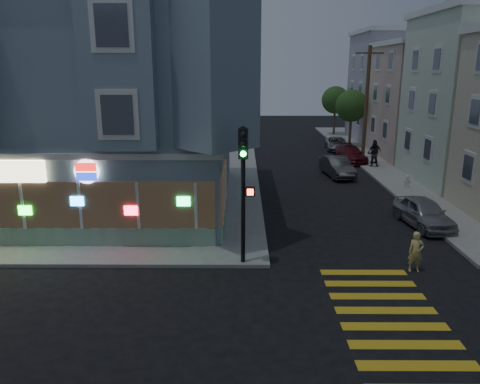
{
  "coord_description": "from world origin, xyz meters",
  "views": [
    {
      "loc": [
        1.93,
        -14.62,
        7.52
      ],
      "look_at": [
        1.82,
        5.02,
        2.24
      ],
      "focal_mm": 35.0,
      "sensor_mm": 36.0,
      "label": 1
    }
  ],
  "objects_px": {
    "parked_car_c": "(350,154)",
    "traffic_signal": "(244,173)",
    "running_child": "(416,252)",
    "street_tree_near": "(352,106)",
    "parked_car_b": "(337,167)",
    "pedestrian_a": "(373,154)",
    "pedestrian_b": "(375,152)",
    "street_tree_far": "(335,100)",
    "parked_car_a": "(424,213)",
    "parked_car_d": "(337,144)",
    "fire_hydrant": "(407,181)",
    "utility_pole": "(366,101)"
  },
  "relations": [
    {
      "from": "utility_pole",
      "to": "street_tree_near",
      "type": "height_order",
      "value": "utility_pole"
    },
    {
      "from": "street_tree_near",
      "to": "running_child",
      "type": "relative_size",
      "value": 3.39
    },
    {
      "from": "parked_car_a",
      "to": "parked_car_c",
      "type": "height_order",
      "value": "parked_car_a"
    },
    {
      "from": "street_tree_far",
      "to": "pedestrian_a",
      "type": "height_order",
      "value": "street_tree_far"
    },
    {
      "from": "parked_car_b",
      "to": "parked_car_c",
      "type": "bearing_deg",
      "value": 60.1
    },
    {
      "from": "fire_hydrant",
      "to": "parked_car_c",
      "type": "bearing_deg",
      "value": 100.25
    },
    {
      "from": "utility_pole",
      "to": "pedestrian_b",
      "type": "height_order",
      "value": "utility_pole"
    },
    {
      "from": "street_tree_near",
      "to": "fire_hydrant",
      "type": "distance_m",
      "value": 16.37
    },
    {
      "from": "street_tree_far",
      "to": "pedestrian_a",
      "type": "relative_size",
      "value": 2.85
    },
    {
      "from": "parked_car_c",
      "to": "parked_car_d",
      "type": "xyz_separation_m",
      "value": [
        0.0,
        5.67,
        -0.06
      ]
    },
    {
      "from": "utility_pole",
      "to": "pedestrian_a",
      "type": "xyz_separation_m",
      "value": [
        -0.1,
        -3.49,
        -3.72
      ]
    },
    {
      "from": "pedestrian_b",
      "to": "parked_car_b",
      "type": "distance_m",
      "value": 5.34
    },
    {
      "from": "street_tree_far",
      "to": "parked_car_d",
      "type": "relative_size",
      "value": 1.26
    },
    {
      "from": "utility_pole",
      "to": "traffic_signal",
      "type": "relative_size",
      "value": 1.71
    },
    {
      "from": "utility_pole",
      "to": "running_child",
      "type": "bearing_deg",
      "value": -99.05
    },
    {
      "from": "utility_pole",
      "to": "traffic_signal",
      "type": "distance_m",
      "value": 24.05
    },
    {
      "from": "parked_car_a",
      "to": "parked_car_d",
      "type": "distance_m",
      "value": 21.55
    },
    {
      "from": "utility_pole",
      "to": "parked_car_d",
      "type": "distance_m",
      "value": 6.32
    },
    {
      "from": "pedestrian_a",
      "to": "parked_car_a",
      "type": "relative_size",
      "value": 0.45
    },
    {
      "from": "parked_car_a",
      "to": "parked_car_d",
      "type": "relative_size",
      "value": 0.97
    },
    {
      "from": "parked_car_a",
      "to": "traffic_signal",
      "type": "bearing_deg",
      "value": -158.08
    },
    {
      "from": "street_tree_near",
      "to": "traffic_signal",
      "type": "bearing_deg",
      "value": -110.17
    },
    {
      "from": "parked_car_d",
      "to": "running_child",
      "type": "bearing_deg",
      "value": -90.25
    },
    {
      "from": "street_tree_far",
      "to": "parked_car_a",
      "type": "xyz_separation_m",
      "value": [
        -1.5,
        -31.02,
        -3.24
      ]
    },
    {
      "from": "parked_car_b",
      "to": "traffic_signal",
      "type": "xyz_separation_m",
      "value": [
        -6.62,
        -15.49,
        3.02
      ]
    },
    {
      "from": "pedestrian_a",
      "to": "parked_car_c",
      "type": "xyz_separation_m",
      "value": [
        -1.2,
        2.35,
        -0.44
      ]
    },
    {
      "from": "pedestrian_b",
      "to": "fire_hydrant",
      "type": "distance_m",
      "value": 7.56
    },
    {
      "from": "street_tree_near",
      "to": "parked_car_a",
      "type": "bearing_deg",
      "value": -93.73
    },
    {
      "from": "street_tree_near",
      "to": "pedestrian_b",
      "type": "distance_m",
      "value": 8.94
    },
    {
      "from": "running_child",
      "to": "traffic_signal",
      "type": "distance_m",
      "value": 7.13
    },
    {
      "from": "utility_pole",
      "to": "fire_hydrant",
      "type": "distance_m",
      "value": 10.88
    },
    {
      "from": "pedestrian_a",
      "to": "pedestrian_b",
      "type": "distance_m",
      "value": 1.08
    },
    {
      "from": "parked_car_c",
      "to": "traffic_signal",
      "type": "relative_size",
      "value": 0.84
    },
    {
      "from": "pedestrian_a",
      "to": "parked_car_c",
      "type": "distance_m",
      "value": 2.68
    },
    {
      "from": "running_child",
      "to": "parked_car_c",
      "type": "bearing_deg",
      "value": 86.64
    },
    {
      "from": "pedestrian_a",
      "to": "traffic_signal",
      "type": "distance_m",
      "value": 21.02
    },
    {
      "from": "street_tree_near",
      "to": "parked_car_d",
      "type": "xyz_separation_m",
      "value": [
        -1.5,
        -1.47,
        -3.35
      ]
    },
    {
      "from": "pedestrian_a",
      "to": "pedestrian_b",
      "type": "height_order",
      "value": "pedestrian_b"
    },
    {
      "from": "pedestrian_b",
      "to": "street_tree_far",
      "type": "bearing_deg",
      "value": -107.86
    },
    {
      "from": "parked_car_d",
      "to": "traffic_signal",
      "type": "relative_size",
      "value": 0.8
    },
    {
      "from": "pedestrian_a",
      "to": "pedestrian_b",
      "type": "bearing_deg",
      "value": -98.06
    },
    {
      "from": "street_tree_near",
      "to": "street_tree_far",
      "type": "relative_size",
      "value": 1.0
    },
    {
      "from": "utility_pole",
      "to": "street_tree_near",
      "type": "relative_size",
      "value": 1.7
    },
    {
      "from": "parked_car_c",
      "to": "traffic_signal",
      "type": "distance_m",
      "value": 22.67
    },
    {
      "from": "street_tree_near",
      "to": "pedestrian_a",
      "type": "xyz_separation_m",
      "value": [
        -0.3,
        -9.49,
        -2.86
      ]
    },
    {
      "from": "street_tree_near",
      "to": "utility_pole",
      "type": "bearing_deg",
      "value": -91.91
    },
    {
      "from": "traffic_signal",
      "to": "fire_hydrant",
      "type": "height_order",
      "value": "traffic_signal"
    },
    {
      "from": "street_tree_near",
      "to": "parked_car_d",
      "type": "height_order",
      "value": "street_tree_near"
    },
    {
      "from": "street_tree_near",
      "to": "parked_car_b",
      "type": "distance_m",
      "value": 13.26
    },
    {
      "from": "street_tree_far",
      "to": "parked_car_a",
      "type": "relative_size",
      "value": 1.3
    }
  ]
}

